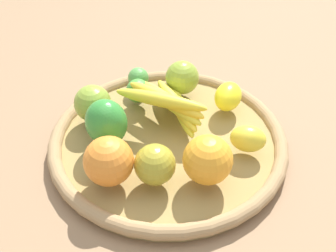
# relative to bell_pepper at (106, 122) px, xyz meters

# --- Properties ---
(ground_plane) EXTENTS (2.40, 2.40, 0.00)m
(ground_plane) POSITION_rel_bell_pepper_xyz_m (-0.10, 0.06, -0.08)
(ground_plane) COLOR #916F4E
(ground_plane) RESTS_ON ground
(basket) EXTENTS (0.46, 0.46, 0.03)m
(basket) POSITION_rel_bell_pepper_xyz_m (-0.10, 0.06, -0.06)
(basket) COLOR #9C8047
(basket) RESTS_ON ground_plane
(bell_pepper) EXTENTS (0.10, 0.10, 0.09)m
(bell_pepper) POSITION_rel_bell_pepper_xyz_m (0.00, 0.00, 0.00)
(bell_pepper) COLOR #358B34
(bell_pepper) RESTS_ON basket
(banana_bunch) EXTENTS (0.16, 0.18, 0.07)m
(banana_bunch) POSITION_rel_bell_pepper_xyz_m (-0.13, 0.02, -0.01)
(banana_bunch) COLOR yellow
(banana_bunch) RESTS_ON basket
(apple_2) EXTENTS (0.10, 0.10, 0.07)m
(apple_2) POSITION_rel_bell_pepper_xyz_m (-0.02, -0.07, -0.01)
(apple_2) COLOR olive
(apple_2) RESTS_ON basket
(apple_0) EXTENTS (0.10, 0.10, 0.07)m
(apple_0) POSITION_rel_bell_pepper_xyz_m (-0.21, -0.03, -0.01)
(apple_0) COLOR olive
(apple_0) RESTS_ON basket
(lime_1) EXTENTS (0.07, 0.07, 0.05)m
(lime_1) POSITION_rel_bell_pepper_xyz_m (-0.12, -0.06, -0.02)
(lime_1) COLOR #4D9739
(lime_1) RESTS_ON basket
(lime_0) EXTENTS (0.05, 0.05, 0.04)m
(lime_0) POSITION_rel_bell_pepper_xyz_m (-0.15, -0.11, -0.02)
(lime_0) COLOR #569B47
(lime_0) RESTS_ON basket
(apple_1) EXTENTS (0.07, 0.07, 0.07)m
(apple_1) POSITION_rel_bell_pepper_xyz_m (-0.01, 0.13, -0.01)
(apple_1) COLOR #A6982A
(apple_1) RESTS_ON basket
(lemon_0) EXTENTS (0.09, 0.08, 0.05)m
(lemon_0) POSITION_rel_bell_pepper_xyz_m (-0.24, 0.07, -0.02)
(lemon_0) COLOR yellow
(lemon_0) RESTS_ON basket
(orange_0) EXTENTS (0.09, 0.09, 0.08)m
(orange_0) POSITION_rel_bell_pepper_xyz_m (0.05, 0.08, -0.00)
(orange_0) COLOR orange
(orange_0) RESTS_ON basket
(orange_1) EXTENTS (0.11, 0.11, 0.08)m
(orange_1) POSITION_rel_bell_pepper_xyz_m (-0.08, 0.18, -0.00)
(orange_1) COLOR orange
(orange_1) RESTS_ON basket
(lemon_1) EXTENTS (0.08, 0.08, 0.05)m
(lemon_1) POSITION_rel_bell_pepper_xyz_m (-0.18, 0.18, -0.02)
(lemon_1) COLOR yellow
(lemon_1) RESTS_ON basket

